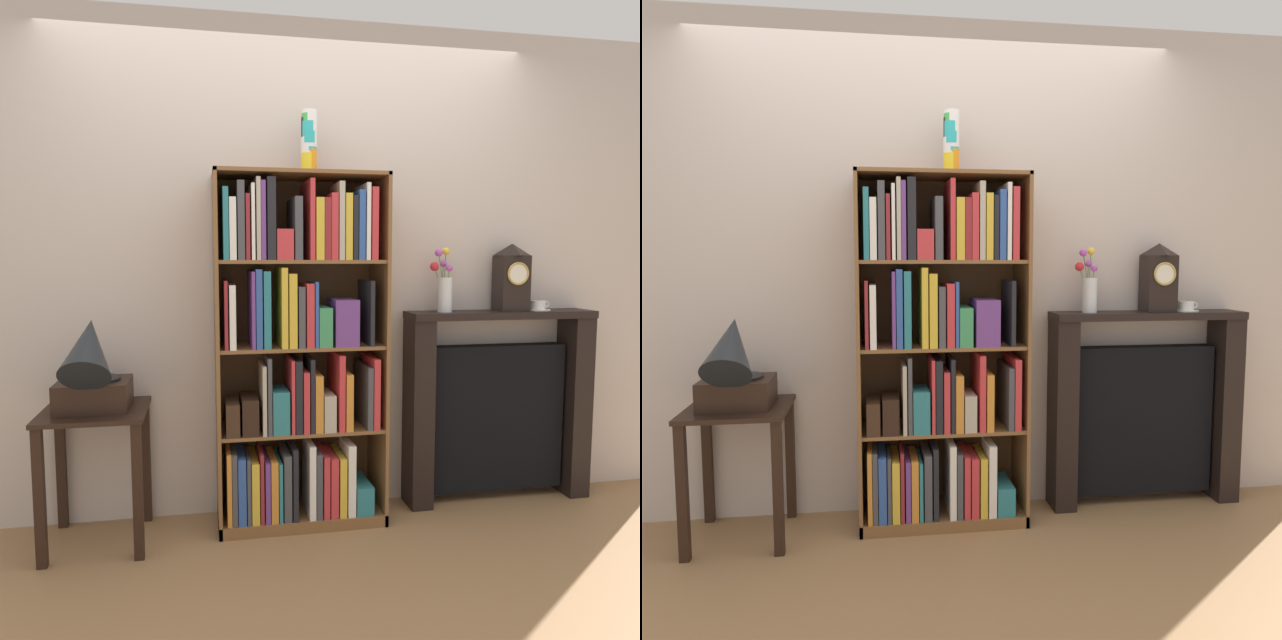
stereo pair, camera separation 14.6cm
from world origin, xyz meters
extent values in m
cube|color=#997047|center=(0.00, 0.00, -0.01)|extent=(7.55, 6.40, 0.02)
cube|color=beige|center=(0.07, 0.31, 1.30)|extent=(4.55, 0.08, 2.60)
cube|color=brown|center=(-0.42, 0.09, 0.89)|extent=(0.02, 0.36, 1.78)
cube|color=brown|center=(0.42, 0.09, 0.89)|extent=(0.02, 0.36, 1.78)
cube|color=brown|center=(0.00, 0.27, 0.89)|extent=(0.85, 0.01, 1.78)
cube|color=brown|center=(0.00, 0.09, 1.78)|extent=(0.85, 0.36, 0.02)
cube|color=brown|center=(0.00, 0.09, 0.03)|extent=(0.85, 0.36, 0.06)
cube|color=orange|center=(-0.37, 0.07, 0.24)|extent=(0.02, 0.29, 0.36)
cube|color=#424247|center=(-0.35, 0.07, 0.24)|extent=(0.02, 0.28, 0.36)
cube|color=#2D519E|center=(-0.31, 0.07, 0.23)|extent=(0.04, 0.29, 0.33)
cube|color=#424247|center=(-0.28, 0.05, 0.22)|extent=(0.02, 0.24, 0.33)
cube|color=gold|center=(-0.25, 0.08, 0.21)|extent=(0.04, 0.30, 0.31)
cube|color=maroon|center=(-0.21, 0.05, 0.24)|extent=(0.02, 0.25, 0.35)
cube|color=#663884|center=(-0.19, 0.08, 0.21)|extent=(0.02, 0.30, 0.31)
cube|color=orange|center=(-0.15, 0.07, 0.21)|extent=(0.04, 0.28, 0.31)
cube|color=teal|center=(-0.12, 0.06, 0.21)|extent=(0.02, 0.27, 0.30)
cube|color=#424247|center=(-0.09, 0.06, 0.23)|extent=(0.04, 0.27, 0.34)
cube|color=black|center=(-0.05, 0.07, 0.24)|extent=(0.03, 0.28, 0.37)
cube|color=white|center=(0.04, 0.05, 0.25)|extent=(0.03, 0.26, 0.38)
cube|color=#424247|center=(0.07, 0.06, 0.23)|extent=(0.03, 0.27, 0.33)
cube|color=#C63338|center=(0.11, 0.07, 0.22)|extent=(0.03, 0.28, 0.32)
cube|color=#C63338|center=(0.15, 0.06, 0.21)|extent=(0.04, 0.27, 0.31)
cube|color=gold|center=(0.19, 0.06, 0.21)|extent=(0.04, 0.27, 0.30)
cube|color=white|center=(0.24, 0.05, 0.24)|extent=(0.04, 0.24, 0.37)
cube|color=teal|center=(0.31, 0.06, 0.13)|extent=(0.09, 0.26, 0.15)
cube|color=brown|center=(0.00, 0.09, 0.50)|extent=(0.82, 0.34, 0.02)
cube|color=#382316|center=(-0.35, 0.03, 0.59)|extent=(0.07, 0.20, 0.16)
cube|color=black|center=(-0.27, 0.04, 0.59)|extent=(0.08, 0.23, 0.18)
cube|color=#B2A893|center=(-0.20, 0.05, 0.68)|extent=(0.02, 0.25, 0.34)
cube|color=#424247|center=(-0.17, 0.05, 0.69)|extent=(0.02, 0.24, 0.38)
cube|color=teal|center=(-0.12, 0.03, 0.61)|extent=(0.08, 0.20, 0.21)
cube|color=#C63338|center=(-0.06, 0.06, 0.69)|extent=(0.02, 0.26, 0.37)
cube|color=black|center=(-0.03, 0.07, 0.69)|extent=(0.03, 0.30, 0.36)
cube|color=#C63338|center=(0.01, 0.05, 0.66)|extent=(0.03, 0.25, 0.31)
cube|color=black|center=(0.04, 0.05, 0.69)|extent=(0.02, 0.26, 0.37)
cube|color=orange|center=(0.07, 0.06, 0.65)|extent=(0.04, 0.26, 0.29)
cube|color=#B2A893|center=(0.13, 0.03, 0.60)|extent=(0.06, 0.22, 0.19)
cube|color=#C63338|center=(0.19, 0.07, 0.70)|extent=(0.03, 0.30, 0.38)
cube|color=orange|center=(0.22, 0.07, 0.65)|extent=(0.04, 0.29, 0.29)
cube|color=#424247|center=(0.33, 0.08, 0.66)|extent=(0.03, 0.30, 0.32)
cube|color=#C63338|center=(0.36, 0.06, 0.68)|extent=(0.03, 0.27, 0.36)
cube|color=brown|center=(0.00, 0.09, 0.92)|extent=(0.82, 0.34, 0.02)
cube|color=maroon|center=(-0.38, 0.05, 1.10)|extent=(0.02, 0.25, 0.33)
cube|color=white|center=(-0.35, 0.07, 1.09)|extent=(0.03, 0.29, 0.31)
cube|color=#663884|center=(-0.25, 0.08, 1.12)|extent=(0.02, 0.31, 0.37)
cube|color=#2D519E|center=(-0.22, 0.05, 1.12)|extent=(0.03, 0.25, 0.38)
cube|color=teal|center=(-0.18, 0.07, 1.12)|extent=(0.03, 0.29, 0.37)
cube|color=gold|center=(-0.10, 0.06, 1.13)|extent=(0.03, 0.28, 0.39)
cube|color=gold|center=(-0.06, 0.07, 1.11)|extent=(0.04, 0.28, 0.36)
cube|color=#424247|center=(-0.01, 0.05, 1.08)|extent=(0.03, 0.26, 0.30)
cube|color=#C63338|center=(0.03, 0.06, 1.09)|extent=(0.04, 0.27, 0.31)
cube|color=#2D519E|center=(0.06, 0.05, 1.09)|extent=(0.02, 0.24, 0.32)
cube|color=#388E56|center=(0.10, 0.07, 1.03)|extent=(0.07, 0.29, 0.19)
cube|color=#663884|center=(0.21, 0.04, 1.05)|extent=(0.12, 0.22, 0.23)
cube|color=black|center=(0.34, 0.06, 1.09)|extent=(0.02, 0.26, 0.32)
cube|color=brown|center=(0.00, 0.09, 1.35)|extent=(0.82, 0.34, 0.02)
cube|color=teal|center=(-0.37, 0.06, 1.53)|extent=(0.03, 0.28, 0.34)
cube|color=white|center=(-0.34, 0.07, 1.50)|extent=(0.03, 0.28, 0.29)
cube|color=#424247|center=(-0.30, 0.07, 1.54)|extent=(0.03, 0.28, 0.37)
cube|color=maroon|center=(-0.27, 0.07, 1.51)|extent=(0.02, 0.29, 0.31)
cube|color=white|center=(-0.24, 0.08, 1.54)|extent=(0.02, 0.31, 0.36)
cube|color=#B2A893|center=(-0.22, 0.07, 1.55)|extent=(0.02, 0.29, 0.39)
cube|color=#663884|center=(-0.20, 0.06, 1.54)|extent=(0.02, 0.27, 0.37)
cube|color=black|center=(-0.16, 0.06, 1.55)|extent=(0.04, 0.26, 0.39)
cube|color=#C63338|center=(-0.09, 0.04, 1.43)|extent=(0.08, 0.23, 0.15)
cube|color=#424247|center=(-0.03, 0.07, 1.51)|extent=(0.04, 0.29, 0.30)
cube|color=#C63338|center=(0.04, 0.07, 1.55)|extent=(0.02, 0.29, 0.39)
cube|color=gold|center=(0.08, 0.08, 1.51)|extent=(0.04, 0.30, 0.30)
cube|color=maroon|center=(0.11, 0.07, 1.51)|extent=(0.03, 0.29, 0.30)
cube|color=#C63338|center=(0.15, 0.07, 1.52)|extent=(0.03, 0.30, 0.32)
cube|color=#B2A893|center=(0.18, 0.05, 1.55)|extent=(0.03, 0.25, 0.38)
cube|color=gold|center=(0.22, 0.05, 1.52)|extent=(0.03, 0.26, 0.32)
cube|color=black|center=(0.25, 0.05, 1.51)|extent=(0.02, 0.26, 0.31)
cube|color=#2D519E|center=(0.28, 0.05, 1.53)|extent=(0.03, 0.24, 0.34)
cube|color=white|center=(0.31, 0.08, 1.54)|extent=(0.02, 0.30, 0.37)
cube|color=#C63338|center=(0.35, 0.06, 1.53)|extent=(0.03, 0.26, 0.35)
cylinder|color=yellow|center=(0.05, 0.13, 1.84)|extent=(0.08, 0.08, 0.11)
cylinder|color=orange|center=(0.06, 0.13, 1.86)|extent=(0.08, 0.08, 0.11)
cylinder|color=purple|center=(0.05, 0.13, 1.88)|extent=(0.08, 0.08, 0.11)
cylinder|color=black|center=(0.06, 0.13, 1.89)|extent=(0.08, 0.08, 0.11)
cylinder|color=white|center=(0.05, 0.13, 1.91)|extent=(0.08, 0.08, 0.11)
cylinder|color=white|center=(0.06, 0.13, 1.93)|extent=(0.08, 0.08, 0.11)
cylinder|color=#28B2B7|center=(0.06, 0.13, 1.95)|extent=(0.08, 0.08, 0.11)
cylinder|color=white|center=(0.06, 0.13, 1.97)|extent=(0.08, 0.08, 0.11)
cylinder|color=#28B2B7|center=(0.06, 0.13, 1.99)|extent=(0.08, 0.08, 0.11)
cylinder|color=black|center=(0.05, 0.13, 2.01)|extent=(0.08, 0.08, 0.11)
cylinder|color=green|center=(0.06, 0.13, 2.03)|extent=(0.08, 0.08, 0.11)
cylinder|color=white|center=(0.06, 0.13, 2.05)|extent=(0.08, 0.08, 0.11)
cube|color=black|center=(-0.99, 0.03, 0.64)|extent=(0.48, 0.49, 0.02)
cube|color=black|center=(-1.20, -0.18, 0.32)|extent=(0.04, 0.04, 0.63)
cube|color=black|center=(-0.79, -0.18, 0.32)|extent=(0.04, 0.04, 0.63)
cube|color=black|center=(-1.20, 0.24, 0.32)|extent=(0.04, 0.04, 0.63)
cube|color=black|center=(-0.79, 0.24, 0.32)|extent=(0.04, 0.04, 0.63)
cube|color=black|center=(-0.99, 0.03, 0.72)|extent=(0.33, 0.29, 0.14)
cylinder|color=black|center=(-0.99, 0.03, 0.80)|extent=(0.25, 0.25, 0.01)
cylinder|color=#1E2328|center=(-0.99, -0.01, 0.82)|extent=(0.03, 0.03, 0.06)
cone|color=#1E2328|center=(-0.99, -0.08, 0.97)|extent=(0.23, 0.38, 0.39)
cube|color=black|center=(1.14, 0.16, 1.06)|extent=(1.06, 0.22, 0.04)
cube|color=black|center=(0.67, 0.16, 0.52)|extent=(0.12, 0.19, 1.04)
cube|color=black|center=(1.61, 0.16, 0.52)|extent=(0.12, 0.19, 1.04)
cube|color=black|center=(1.14, 0.20, 0.47)|extent=(0.78, 0.11, 0.83)
cube|color=black|center=(1.20, 0.16, 1.23)|extent=(0.16, 0.14, 0.31)
pyramid|color=black|center=(1.20, 0.16, 1.41)|extent=(0.16, 0.14, 0.07)
cylinder|color=silver|center=(1.20, 0.09, 1.28)|extent=(0.11, 0.01, 0.11)
torus|color=#B79347|center=(1.20, 0.09, 1.28)|extent=(0.13, 0.01, 0.13)
cylinder|color=silver|center=(0.81, 0.16, 1.17)|extent=(0.08, 0.08, 0.19)
cylinder|color=#4C753D|center=(0.79, 0.16, 1.24)|extent=(0.07, 0.05, 0.31)
sphere|color=#B24CB7|center=(0.76, 0.13, 1.40)|extent=(0.04, 0.04, 0.04)
cylinder|color=#4C753D|center=(0.79, 0.17, 1.21)|extent=(0.06, 0.05, 0.23)
sphere|color=red|center=(0.76, 0.20, 1.32)|extent=(0.05, 0.05, 0.05)
cylinder|color=#4C753D|center=(0.80, 0.19, 1.21)|extent=(0.02, 0.03, 0.25)
sphere|color=#B24CB7|center=(0.81, 0.20, 1.34)|extent=(0.04, 0.04, 0.04)
cylinder|color=#4C753D|center=(0.82, 0.16, 1.20)|extent=(0.02, 0.01, 0.22)
sphere|color=#B24CB7|center=(0.83, 0.16, 1.31)|extent=(0.04, 0.04, 0.04)
cylinder|color=#4C753D|center=(0.81, 0.18, 1.25)|extent=(0.03, 0.03, 0.31)
sphere|color=yellow|center=(0.82, 0.20, 1.40)|extent=(0.04, 0.04, 0.04)
cylinder|color=white|center=(1.36, 0.16, 1.08)|extent=(0.14, 0.14, 0.01)
cylinder|color=white|center=(1.36, 0.16, 1.11)|extent=(0.09, 0.09, 0.05)
torus|color=white|center=(1.42, 0.16, 1.11)|extent=(0.04, 0.01, 0.04)
camera|label=1|loc=(-0.48, -2.93, 1.36)|focal=34.05mm
camera|label=2|loc=(-0.34, -2.96, 1.36)|focal=34.05mm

